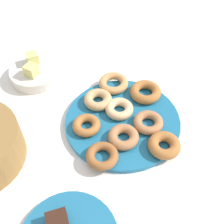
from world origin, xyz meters
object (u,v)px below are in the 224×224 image
object	(u,v)px
donut_4	(102,156)
donut_8	(146,92)
donut_3	(148,122)
donut_1	(87,125)
fruit_bowl	(36,73)
melon_chunk_left	(32,70)
donut_0	(114,83)
donut_7	(164,145)
donut_plate	(123,121)
brownie_far	(57,222)
donut_6	(98,100)
donut_2	(123,137)
donut_5	(119,109)
melon_chunk_right	(32,58)

from	to	relation	value
donut_4	donut_8	xyz separation A→B (m)	(0.23, -0.11, 0.00)
donut_3	donut_8	bearing A→B (deg)	3.59
donut_1	fruit_bowl	world-z (taller)	donut_1
melon_chunk_left	donut_3	bearing A→B (deg)	-113.73
donut_0	fruit_bowl	size ratio (longest dim) A/B	0.55
donut_1	donut_4	bearing A→B (deg)	-150.96
donut_0	donut_7	world-z (taller)	donut_7
donut_plate	fruit_bowl	world-z (taller)	fruit_bowl
donut_0	brownie_far	distance (m)	0.44
donut_plate	donut_7	distance (m)	0.14
donut_6	fruit_bowl	world-z (taller)	donut_6
donut_2	donut_7	world-z (taller)	donut_7
donut_0	donut_2	bearing A→B (deg)	-168.72
donut_plate	fruit_bowl	bearing A→B (deg)	59.22
donut_3	donut_8	world-z (taller)	donut_8
donut_5	melon_chunk_right	bearing A→B (deg)	59.23
donut_5	donut_8	size ratio (longest dim) A/B	0.86
donut_1	donut_3	size ratio (longest dim) A/B	0.93
melon_chunk_left	brownie_far	bearing A→B (deg)	-159.27
donut_1	donut_3	distance (m)	0.17
donut_3	donut_8	distance (m)	0.12
donut_1	donut_3	xyz separation A→B (m)	(0.02, -0.17, 0.00)
donut_plate	donut_6	size ratio (longest dim) A/B	3.92
donut_0	donut_5	size ratio (longest dim) A/B	1.13
donut_8	brownie_far	bearing A→B (deg)	155.17
donut_5	melon_chunk_right	size ratio (longest dim) A/B	2.23
donut_8	donut_3	bearing A→B (deg)	-176.41
donut_1	melon_chunk_left	size ratio (longest dim) A/B	2.12
donut_1	brownie_far	bearing A→B (deg)	174.39
melon_chunk_right	donut_1	bearing A→B (deg)	-139.17
donut_1	donut_7	bearing A→B (deg)	-103.87
melon_chunk_right	donut_2	bearing A→B (deg)	-131.33
brownie_far	donut_5	bearing A→B (deg)	-18.69
donut_1	donut_5	world-z (taller)	donut_5
donut_3	melon_chunk_right	size ratio (longest dim) A/B	2.27
donut_2	fruit_bowl	size ratio (longest dim) A/B	0.49
donut_3	fruit_bowl	xyz separation A→B (m)	(0.19, 0.36, -0.01)
donut_plate	brownie_far	bearing A→B (deg)	157.84
donut_0	donut_8	bearing A→B (deg)	-108.49
brownie_far	melon_chunk_right	bearing A→B (deg)	19.77
donut_1	melon_chunk_right	distance (m)	0.32
donut_5	donut_2	bearing A→B (deg)	-170.47
donut_3	melon_chunk_left	distance (m)	0.40
brownie_far	donut_6	bearing A→B (deg)	-7.41
donut_2	melon_chunk_left	xyz separation A→B (m)	(0.21, 0.30, 0.03)
donut_0	donut_1	world-z (taller)	same
donut_plate	donut_4	xyz separation A→B (m)	(-0.13, 0.04, 0.02)
donut_0	donut_7	bearing A→B (deg)	-146.74
donut_6	melon_chunk_right	distance (m)	0.27
donut_4	melon_chunk_left	size ratio (longest dim) A/B	2.28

